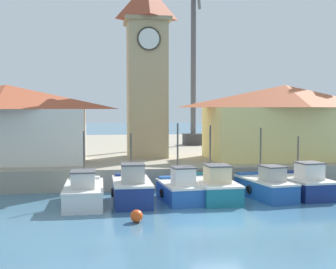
{
  "coord_description": "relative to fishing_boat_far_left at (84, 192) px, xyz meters",
  "views": [
    {
      "loc": [
        -5.48,
        -21.14,
        5.27
      ],
      "look_at": [
        -0.89,
        10.51,
        3.5
      ],
      "focal_mm": 50.0,
      "sensor_mm": 36.0,
      "label": 1
    }
  ],
  "objects": [
    {
      "name": "ground_plane",
      "position": [
        6.4,
        -4.57,
        -0.7
      ],
      "size": [
        300.0,
        300.0,
        0.0
      ],
      "primitive_type": "plane",
      "color": "teal"
    },
    {
      "name": "quay_wharf",
      "position": [
        6.4,
        23.94,
        0.0
      ],
      "size": [
        120.0,
        40.0,
        1.4
      ],
      "primitive_type": "cube",
      "color": "#9E937F",
      "rests_on": "ground"
    },
    {
      "name": "fishing_boat_far_left",
      "position": [
        0.0,
        0.0,
        0.0
      ],
      "size": [
        2.21,
        5.19,
        4.02
      ],
      "color": "silver",
      "rests_on": "ground"
    },
    {
      "name": "fishing_boat_left_outer",
      "position": [
        2.62,
        -0.03,
        0.12
      ],
      "size": [
        2.16,
        4.4,
        3.89
      ],
      "color": "navy",
      "rests_on": "ground"
    },
    {
      "name": "fishing_boat_left_inner",
      "position": [
        5.37,
        0.22,
        0.01
      ],
      "size": [
        2.34,
        4.23,
        4.44
      ],
      "color": "#2356A8",
      "rests_on": "ground"
    },
    {
      "name": "fishing_boat_mid_left",
      "position": [
        7.38,
        0.55,
        0.03
      ],
      "size": [
        2.35,
        5.19,
        4.29
      ],
      "color": "#196B7F",
      "rests_on": "ground"
    },
    {
      "name": "fishing_boat_center",
      "position": [
        10.52,
        0.46,
        0.01
      ],
      "size": [
        2.58,
        4.93,
        4.13
      ],
      "color": "#2356A8",
      "rests_on": "ground"
    },
    {
      "name": "fishing_boat_mid_right",
      "position": [
        12.94,
        0.7,
        0.04
      ],
      "size": [
        2.59,
        4.71,
        3.58
      ],
      "color": "navy",
      "rests_on": "ground"
    },
    {
      "name": "clock_tower",
      "position": [
        4.63,
        11.53,
        8.0
      ],
      "size": [
        3.57,
        3.57,
        15.39
      ],
      "color": "tan",
      "rests_on": "quay_wharf"
    },
    {
      "name": "warehouse_left",
      "position": [
        -5.7,
        8.94,
        3.55
      ],
      "size": [
        11.4,
        6.22,
        5.58
      ],
      "color": "silver",
      "rests_on": "quay_wharf"
    },
    {
      "name": "warehouse_right",
      "position": [
        15.07,
        8.81,
        3.61
      ],
      "size": [
        12.11,
        6.63,
        5.7
      ],
      "color": "#E5D17A",
      "rests_on": "quay_wharf"
    },
    {
      "name": "port_crane_far",
      "position": [
        10.85,
        23.67,
        8.39
      ],
      "size": [
        3.53,
        9.63,
        20.76
      ],
      "color": "#353539",
      "rests_on": "quay_wharf"
    },
    {
      "name": "mooring_buoy",
      "position": [
        2.55,
        -4.33,
        -0.4
      ],
      "size": [
        0.6,
        0.6,
        0.6
      ],
      "primitive_type": "sphere",
      "color": "#E54C19",
      "rests_on": "ground"
    }
  ]
}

